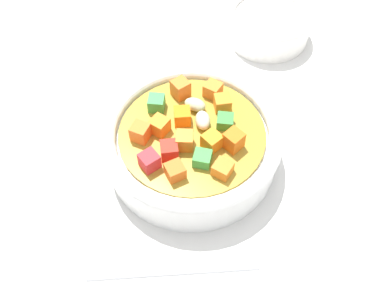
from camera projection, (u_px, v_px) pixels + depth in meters
ground_plane at (192, 162)px, 44.13cm from camera, size 140.00×140.00×2.00cm
soup_bowl_main at (192, 141)px, 41.20cm from camera, size 17.42×17.42×5.92cm
spoon at (260, 265)px, 36.18cm from camera, size 22.67×12.64×0.70cm
side_bowl_small at (269, 24)px, 52.99cm from camera, size 10.46×10.46×3.81cm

